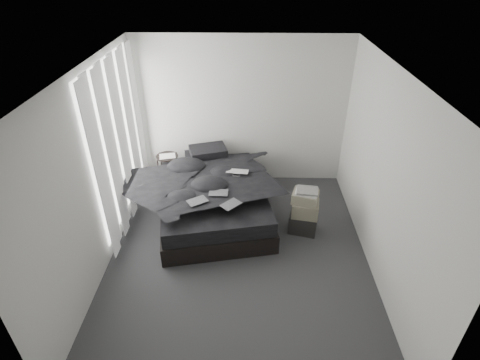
{
  "coord_description": "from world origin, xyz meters",
  "views": [
    {
      "loc": [
        0.1,
        -3.95,
        3.73
      ],
      "look_at": [
        0.0,
        0.8,
        0.75
      ],
      "focal_mm": 28.0,
      "sensor_mm": 36.0,
      "label": 1
    }
  ],
  "objects_px": {
    "box_lower": "(303,222)",
    "laptop": "(237,169)",
    "side_stand": "(169,174)",
    "bed": "(213,207)"
  },
  "relations": [
    {
      "from": "side_stand",
      "to": "box_lower",
      "type": "distance_m",
      "value": 2.49
    },
    {
      "from": "laptop",
      "to": "side_stand",
      "type": "height_order",
      "value": "laptop"
    },
    {
      "from": "box_lower",
      "to": "laptop",
      "type": "bearing_deg",
      "value": 154.29
    },
    {
      "from": "laptop",
      "to": "box_lower",
      "type": "bearing_deg",
      "value": -18.49
    },
    {
      "from": "bed",
      "to": "laptop",
      "type": "relative_size",
      "value": 6.24
    },
    {
      "from": "bed",
      "to": "side_stand",
      "type": "relative_size",
      "value": 3.14
    },
    {
      "from": "laptop",
      "to": "side_stand",
      "type": "distance_m",
      "value": 1.41
    },
    {
      "from": "side_stand",
      "to": "box_lower",
      "type": "height_order",
      "value": "side_stand"
    },
    {
      "from": "laptop",
      "to": "box_lower",
      "type": "relative_size",
      "value": 0.84
    },
    {
      "from": "bed",
      "to": "box_lower",
      "type": "bearing_deg",
      "value": -25.4
    }
  ]
}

